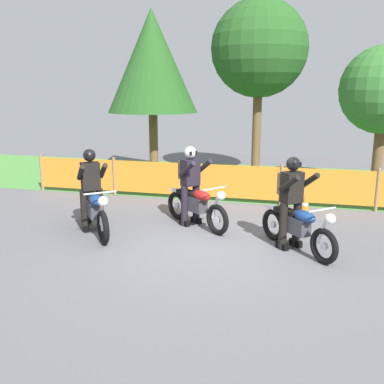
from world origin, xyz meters
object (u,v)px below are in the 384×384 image
motorcycle_third (196,206)px  rider_third (190,181)px  rider_trailing (291,197)px  motorcycle_trailing (298,227)px  motorcycle_lead (95,210)px  rider_lead (91,185)px  traffic_cone (305,206)px

motorcycle_third → rider_third: bearing=-179.5°
rider_trailing → rider_third: same height
motorcycle_trailing → rider_trailing: rider_trailing is taller
motorcycle_lead → rider_lead: rider_lead is taller
motorcycle_third → rider_trailing: (1.95, -0.80, 0.49)m
rider_lead → traffic_cone: rider_lead is taller
rider_lead → rider_trailing: (3.97, -0.05, 0.00)m
motorcycle_trailing → rider_lead: (-4.12, 0.21, 0.50)m
motorcycle_trailing → traffic_cone: bearing=134.5°
motorcycle_lead → motorcycle_trailing: size_ratio=1.11×
rider_trailing → motorcycle_third: bearing=-154.5°
traffic_cone → rider_trailing: bearing=-97.6°
motorcycle_third → traffic_cone: 2.57m
motorcycle_lead → rider_third: (1.71, 1.06, 0.47)m
motorcycle_third → rider_trailing: rider_trailing is taller
rider_third → motorcycle_trailing: bearing=12.2°
motorcycle_lead → traffic_cone: bearing=79.4°
motorcycle_third → motorcycle_trailing: bearing=13.3°
rider_trailing → traffic_cone: (0.28, 2.07, -0.69)m
traffic_cone → rider_lead: bearing=-154.5°
rider_lead → rider_trailing: 3.97m
traffic_cone → motorcycle_third: bearing=-150.3°
motorcycle_third → rider_lead: size_ratio=0.97×
motorcycle_lead → rider_trailing: bearing=53.1°
motorcycle_third → rider_third: 0.54m
rider_third → traffic_cone: rider_third is taller
rider_lead → motorcycle_trailing: bearing=48.4°
rider_trailing → rider_lead: bearing=-132.8°
motorcycle_trailing → traffic_cone: 2.24m
motorcycle_lead → rider_trailing: 3.86m
motorcycle_trailing → traffic_cone: size_ratio=2.88×
motorcycle_lead → motorcycle_third: 2.10m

